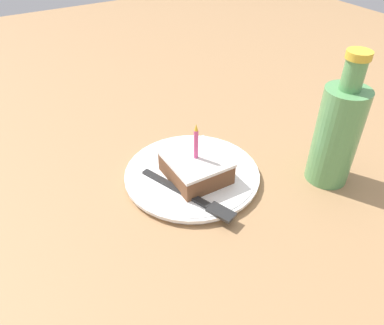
{
  "coord_description": "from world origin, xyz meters",
  "views": [
    {
      "loc": [
        -0.48,
        0.25,
        0.44
      ],
      "look_at": [
        -0.03,
        -0.01,
        0.04
      ],
      "focal_mm": 35.0,
      "sensor_mm": 36.0,
      "label": 1
    }
  ],
  "objects_px": {
    "fork": "(192,197)",
    "bottle": "(337,133)",
    "cake_slice": "(196,167)",
    "plate": "(192,174)"
  },
  "relations": [
    {
      "from": "plate",
      "to": "bottle",
      "type": "distance_m",
      "value": 0.26
    },
    {
      "from": "cake_slice",
      "to": "fork",
      "type": "bearing_deg",
      "value": 142.17
    },
    {
      "from": "plate",
      "to": "cake_slice",
      "type": "xyz_separation_m",
      "value": [
        -0.01,
        0.0,
        0.03
      ]
    },
    {
      "from": "fork",
      "to": "bottle",
      "type": "height_order",
      "value": "bottle"
    },
    {
      "from": "cake_slice",
      "to": "bottle",
      "type": "height_order",
      "value": "bottle"
    },
    {
      "from": "cake_slice",
      "to": "bottle",
      "type": "relative_size",
      "value": 0.45
    },
    {
      "from": "fork",
      "to": "bottle",
      "type": "distance_m",
      "value": 0.27
    },
    {
      "from": "plate",
      "to": "bottle",
      "type": "height_order",
      "value": "bottle"
    },
    {
      "from": "plate",
      "to": "bottle",
      "type": "xyz_separation_m",
      "value": [
        -0.12,
        -0.21,
        0.09
      ]
    },
    {
      "from": "cake_slice",
      "to": "fork",
      "type": "height_order",
      "value": "cake_slice"
    }
  ]
}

